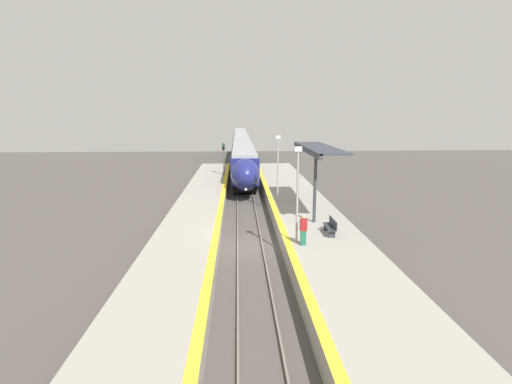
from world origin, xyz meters
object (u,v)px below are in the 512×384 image
lamppost_near (298,188)px  lamppost_mid (278,164)px  train (241,145)px  person_waiting (303,230)px  railway_signal (224,159)px  platform_bench (331,226)px

lamppost_near → lamppost_mid: bearing=90.0°
train → person_waiting: (2.68, -49.73, -0.45)m
railway_signal → lamppost_mid: bearing=-71.1°
train → lamppost_near: lamppost_near is taller
platform_bench → railway_signal: (-6.78, 22.50, 1.27)m
railway_signal → lamppost_near: bearing=-78.9°
lamppost_mid → lamppost_near: bearing=-90.0°
train → platform_bench: (4.56, -47.89, -0.81)m
railway_signal → lamppost_near: size_ratio=0.88×
lamppost_mid → railway_signal: bearing=108.9°
person_waiting → lamppost_mid: bearing=91.4°
platform_bench → lamppost_mid: bearing=103.5°
platform_bench → lamppost_mid: size_ratio=0.35×
person_waiting → railway_signal: bearing=101.4°
platform_bench → lamppost_near: (-2.14, -1.27, 2.44)m
railway_signal → platform_bench: bearing=-73.2°
person_waiting → lamppost_mid: size_ratio=0.32×
platform_bench → person_waiting: size_ratio=1.09×
person_waiting → lamppost_near: size_ratio=0.32×
train → railway_signal: size_ratio=16.36×
railway_signal → lamppost_mid: size_ratio=0.88×
person_waiting → lamppost_near: 2.17m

